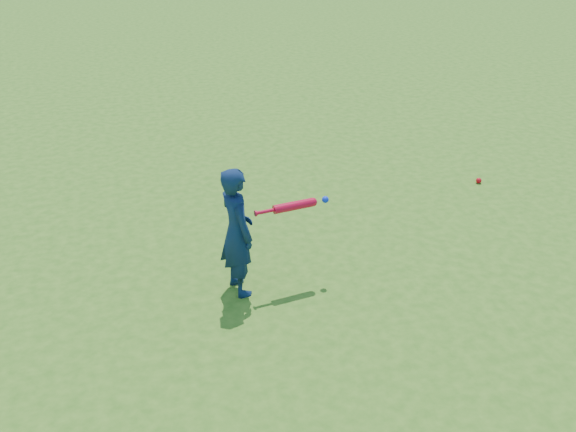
% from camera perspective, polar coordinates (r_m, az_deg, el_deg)
% --- Properties ---
extents(ground, '(80.00, 80.00, 0.00)m').
position_cam_1_polar(ground, '(6.59, -4.24, -3.55)').
color(ground, '#356518').
rests_on(ground, ground).
extents(child, '(0.39, 0.51, 1.24)m').
position_cam_1_polar(child, '(5.76, -4.56, -1.40)').
color(child, '#0E2042').
rests_on(child, ground).
extents(ground_ball_red, '(0.07, 0.07, 0.07)m').
position_cam_1_polar(ground_ball_red, '(8.47, 16.59, 3.04)').
color(ground_ball_red, red).
rests_on(ground_ball_red, ground).
extents(bat_swing, '(0.73, 0.17, 0.08)m').
position_cam_1_polar(bat_swing, '(5.83, 0.80, 0.96)').
color(bat_swing, red).
rests_on(bat_swing, ground).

